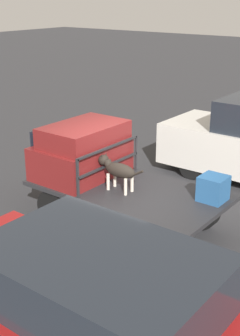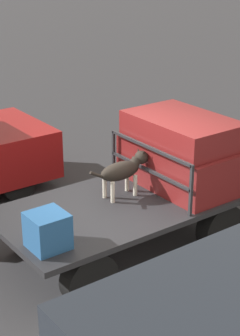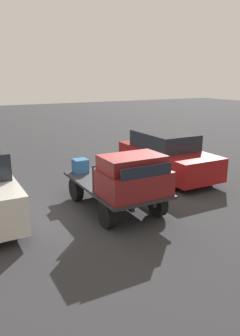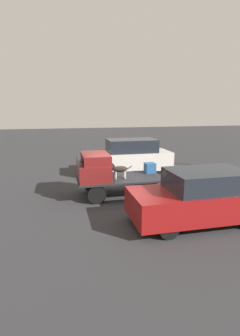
# 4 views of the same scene
# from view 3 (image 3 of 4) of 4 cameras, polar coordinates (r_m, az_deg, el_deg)

# --- Properties ---
(ground_plane) EXTENTS (80.00, 80.00, 0.00)m
(ground_plane) POSITION_cam_3_polar(r_m,az_deg,el_deg) (10.08, -0.99, -6.83)
(ground_plane) COLOR #2D2D30
(flatbed_truck) EXTENTS (3.66, 1.91, 0.79)m
(flatbed_truck) POSITION_cam_3_polar(r_m,az_deg,el_deg) (9.88, -1.01, -3.76)
(flatbed_truck) COLOR black
(flatbed_truck) RESTS_ON ground
(truck_cab) EXTENTS (1.27, 1.79, 1.06)m
(truck_cab) POSITION_cam_3_polar(r_m,az_deg,el_deg) (8.72, 2.35, -1.45)
(truck_cab) COLOR maroon
(truck_cab) RESTS_ON flatbed_truck
(truck_headboard) EXTENTS (0.04, 1.79, 0.73)m
(truck_headboard) POSITION_cam_3_polar(r_m,az_deg,el_deg) (9.29, 0.23, -0.44)
(truck_headboard) COLOR #232326
(truck_headboard) RESTS_ON flatbed_truck
(dog) EXTENTS (1.03, 0.26, 0.65)m
(dog) POSITION_cam_3_polar(r_m,az_deg,el_deg) (9.66, 0.20, -0.34)
(dog) COLOR beige
(dog) RESTS_ON flatbed_truck
(cargo_crate) EXTENTS (0.45, 0.45, 0.45)m
(cargo_crate) POSITION_cam_3_polar(r_m,az_deg,el_deg) (10.87, -6.91, 0.39)
(cargo_crate) COLOR #235184
(cargo_crate) RESTS_ON flatbed_truck
(parked_sedan) EXTENTS (4.53, 1.90, 1.74)m
(parked_sedan) POSITION_cam_3_polar(r_m,az_deg,el_deg) (13.05, 8.06, 2.25)
(parked_sedan) COLOR black
(parked_sedan) RESTS_ON ground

